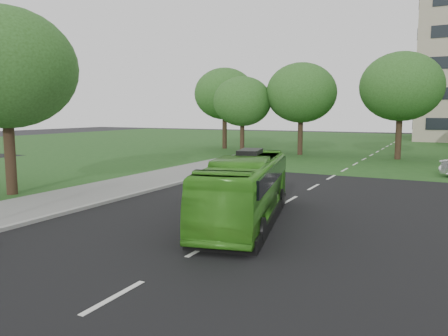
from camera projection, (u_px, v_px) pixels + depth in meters
name	position (u px, v px, depth m)	size (l,w,h in m)	color
ground	(233.00, 232.00, 14.90)	(160.00, 160.00, 0.00)	black
street_surfaces	(352.00, 163.00, 35.15)	(120.00, 120.00, 0.15)	black
tree_park_a	(242.00, 102.00, 42.17)	(5.64, 5.64, 7.49)	black
tree_park_b	(301.00, 93.00, 41.09)	(6.62, 6.62, 8.69)	black
tree_park_c	(401.00, 87.00, 36.96)	(6.88, 6.88, 9.14)	black
tree_park_f	(225.00, 94.00, 48.15)	(6.67, 6.67, 8.91)	black
tree_side_near	(5.00, 68.00, 20.91)	(6.82, 6.82, 9.06)	black
bus	(246.00, 189.00, 16.26)	(2.06, 8.79, 2.45)	green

